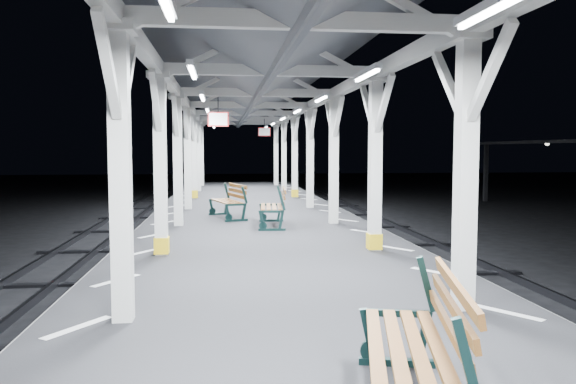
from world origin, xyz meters
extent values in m
plane|color=black|center=(0.00, 0.00, 0.00)|extent=(120.00, 120.00, 0.00)
cube|color=black|center=(0.00, 0.00, 0.50)|extent=(6.00, 50.00, 1.00)
cube|color=silver|center=(-2.45, 0.00, 1.00)|extent=(1.00, 48.00, 0.01)
cube|color=silver|center=(2.45, 0.00, 1.00)|extent=(1.00, 48.00, 0.01)
cube|color=#2D2D33|center=(4.45, 0.00, 0.08)|extent=(0.08, 60.00, 0.16)
cube|color=silver|center=(-2.00, -2.00, 2.60)|extent=(0.22, 0.22, 3.20)
cube|color=silver|center=(-2.00, -2.00, 4.26)|extent=(0.40, 0.40, 0.12)
cube|color=silver|center=(-2.00, -1.45, 3.75)|extent=(0.10, 0.99, 0.99)
cube|color=silver|center=(-2.00, -2.55, 3.75)|extent=(0.10, 0.99, 0.99)
cube|color=silver|center=(-2.00, 2.00, 2.60)|extent=(0.22, 0.22, 3.20)
cube|color=silver|center=(-2.00, 2.00, 4.26)|extent=(0.40, 0.40, 0.12)
cube|color=gold|center=(-2.00, 2.00, 1.18)|extent=(0.26, 0.26, 0.30)
cube|color=silver|center=(-2.00, 2.55, 3.75)|extent=(0.10, 0.99, 0.99)
cube|color=silver|center=(-2.00, 1.45, 3.75)|extent=(0.10, 0.99, 0.99)
cube|color=silver|center=(-2.00, 6.00, 2.60)|extent=(0.22, 0.22, 3.20)
cube|color=silver|center=(-2.00, 6.00, 4.26)|extent=(0.40, 0.40, 0.12)
cube|color=silver|center=(-2.00, 6.55, 3.75)|extent=(0.10, 0.99, 0.99)
cube|color=silver|center=(-2.00, 5.45, 3.75)|extent=(0.10, 0.99, 0.99)
cube|color=silver|center=(-2.00, 10.00, 2.60)|extent=(0.22, 0.22, 3.20)
cube|color=silver|center=(-2.00, 10.00, 4.26)|extent=(0.40, 0.40, 0.12)
cube|color=silver|center=(-2.00, 10.55, 3.75)|extent=(0.10, 0.99, 0.99)
cube|color=silver|center=(-2.00, 9.45, 3.75)|extent=(0.10, 0.99, 0.99)
cube|color=silver|center=(-2.00, 14.00, 2.60)|extent=(0.22, 0.22, 3.20)
cube|color=silver|center=(-2.00, 14.00, 4.26)|extent=(0.40, 0.40, 0.12)
cube|color=gold|center=(-2.00, 14.00, 1.18)|extent=(0.26, 0.26, 0.30)
cube|color=silver|center=(-2.00, 14.55, 3.75)|extent=(0.10, 0.99, 0.99)
cube|color=silver|center=(-2.00, 13.45, 3.75)|extent=(0.10, 0.99, 0.99)
cube|color=silver|center=(-2.00, 18.00, 2.60)|extent=(0.22, 0.22, 3.20)
cube|color=silver|center=(-2.00, 18.00, 4.26)|extent=(0.40, 0.40, 0.12)
cube|color=silver|center=(-2.00, 18.55, 3.75)|extent=(0.10, 0.99, 0.99)
cube|color=silver|center=(-2.00, 17.45, 3.75)|extent=(0.10, 0.99, 0.99)
cube|color=silver|center=(-2.00, 22.00, 2.60)|extent=(0.22, 0.22, 3.20)
cube|color=silver|center=(-2.00, 22.00, 4.26)|extent=(0.40, 0.40, 0.12)
cube|color=silver|center=(-2.00, 22.55, 3.75)|extent=(0.10, 0.99, 0.99)
cube|color=silver|center=(-2.00, 21.45, 3.75)|extent=(0.10, 0.99, 0.99)
cube|color=silver|center=(2.00, -2.00, 2.60)|extent=(0.22, 0.22, 3.20)
cube|color=silver|center=(2.00, -2.00, 4.26)|extent=(0.40, 0.40, 0.12)
cube|color=silver|center=(2.00, -1.45, 3.75)|extent=(0.10, 0.99, 0.99)
cube|color=silver|center=(2.00, -2.55, 3.75)|extent=(0.10, 0.99, 0.99)
cube|color=silver|center=(2.00, 2.00, 2.60)|extent=(0.22, 0.22, 3.20)
cube|color=silver|center=(2.00, 2.00, 4.26)|extent=(0.40, 0.40, 0.12)
cube|color=gold|center=(2.00, 2.00, 1.18)|extent=(0.26, 0.26, 0.30)
cube|color=silver|center=(2.00, 2.55, 3.75)|extent=(0.10, 0.99, 0.99)
cube|color=silver|center=(2.00, 1.45, 3.75)|extent=(0.10, 0.99, 0.99)
cube|color=silver|center=(2.00, 6.00, 2.60)|extent=(0.22, 0.22, 3.20)
cube|color=silver|center=(2.00, 6.00, 4.26)|extent=(0.40, 0.40, 0.12)
cube|color=silver|center=(2.00, 6.55, 3.75)|extent=(0.10, 0.99, 0.99)
cube|color=silver|center=(2.00, 5.45, 3.75)|extent=(0.10, 0.99, 0.99)
cube|color=silver|center=(2.00, 10.00, 2.60)|extent=(0.22, 0.22, 3.20)
cube|color=silver|center=(2.00, 10.00, 4.26)|extent=(0.40, 0.40, 0.12)
cube|color=silver|center=(2.00, 10.55, 3.75)|extent=(0.10, 0.99, 0.99)
cube|color=silver|center=(2.00, 9.45, 3.75)|extent=(0.10, 0.99, 0.99)
cube|color=silver|center=(2.00, 14.00, 2.60)|extent=(0.22, 0.22, 3.20)
cube|color=silver|center=(2.00, 14.00, 4.26)|extent=(0.40, 0.40, 0.12)
cube|color=gold|center=(2.00, 14.00, 1.18)|extent=(0.26, 0.26, 0.30)
cube|color=silver|center=(2.00, 14.55, 3.75)|extent=(0.10, 0.99, 0.99)
cube|color=silver|center=(2.00, 13.45, 3.75)|extent=(0.10, 0.99, 0.99)
cube|color=silver|center=(2.00, 18.00, 2.60)|extent=(0.22, 0.22, 3.20)
cube|color=silver|center=(2.00, 18.00, 4.26)|extent=(0.40, 0.40, 0.12)
cube|color=silver|center=(2.00, 18.55, 3.75)|extent=(0.10, 0.99, 0.99)
cube|color=silver|center=(2.00, 17.45, 3.75)|extent=(0.10, 0.99, 0.99)
cube|color=silver|center=(2.00, 22.00, 2.60)|extent=(0.22, 0.22, 3.20)
cube|color=silver|center=(2.00, 22.00, 4.26)|extent=(0.40, 0.40, 0.12)
cube|color=silver|center=(2.00, 22.55, 3.75)|extent=(0.10, 0.99, 0.99)
cube|color=silver|center=(2.00, 21.45, 3.75)|extent=(0.10, 0.99, 0.99)
cube|color=silver|center=(-2.00, 0.00, 4.38)|extent=(0.18, 48.00, 0.24)
cube|color=silver|center=(2.00, 0.00, 4.38)|extent=(0.18, 48.00, 0.24)
cube|color=silver|center=(0.00, -2.00, 4.38)|extent=(4.20, 0.14, 0.20)
cube|color=silver|center=(0.00, 2.00, 4.38)|extent=(4.20, 0.14, 0.20)
cube|color=silver|center=(0.00, 6.00, 4.38)|extent=(4.20, 0.14, 0.20)
cube|color=silver|center=(0.00, 10.00, 4.38)|extent=(4.20, 0.14, 0.20)
cube|color=silver|center=(0.00, 14.00, 4.38)|extent=(4.20, 0.14, 0.20)
cube|color=silver|center=(0.00, 18.00, 4.38)|extent=(4.20, 0.14, 0.20)
cube|color=silver|center=(0.00, 22.00, 4.38)|extent=(4.20, 0.14, 0.20)
cube|color=#505358|center=(-1.30, 0.00, 4.92)|extent=(2.80, 49.00, 1.45)
cube|color=#505358|center=(1.30, 0.00, 4.92)|extent=(2.80, 49.00, 1.45)
cube|color=white|center=(-1.30, -4.00, 4.05)|extent=(0.05, 1.25, 0.05)
cube|color=silver|center=(-1.30, 0.00, 4.10)|extent=(0.10, 1.35, 0.08)
cube|color=white|center=(-1.30, 0.00, 4.05)|extent=(0.05, 1.25, 0.05)
cube|color=silver|center=(-1.30, 4.00, 4.10)|extent=(0.10, 1.35, 0.08)
cube|color=white|center=(-1.30, 4.00, 4.05)|extent=(0.05, 1.25, 0.05)
cube|color=silver|center=(-1.30, 8.00, 4.10)|extent=(0.10, 1.35, 0.08)
cube|color=white|center=(-1.30, 8.00, 4.05)|extent=(0.05, 1.25, 0.05)
cube|color=silver|center=(-1.30, 12.00, 4.10)|extent=(0.10, 1.35, 0.08)
cube|color=white|center=(-1.30, 12.00, 4.05)|extent=(0.05, 1.25, 0.05)
cube|color=silver|center=(-1.30, 16.00, 4.10)|extent=(0.10, 1.35, 0.08)
cube|color=white|center=(-1.30, 16.00, 4.05)|extent=(0.05, 1.25, 0.05)
cube|color=silver|center=(-1.30, 20.00, 4.10)|extent=(0.10, 1.35, 0.08)
cube|color=white|center=(-1.30, 20.00, 4.05)|extent=(0.05, 1.25, 0.05)
cube|color=silver|center=(1.30, -4.00, 4.10)|extent=(0.10, 1.35, 0.08)
cube|color=white|center=(1.30, -4.00, 4.05)|extent=(0.05, 1.25, 0.05)
cube|color=silver|center=(1.30, 0.00, 4.10)|extent=(0.10, 1.35, 0.08)
cube|color=white|center=(1.30, 0.00, 4.05)|extent=(0.05, 1.25, 0.05)
cube|color=silver|center=(1.30, 4.00, 4.10)|extent=(0.10, 1.35, 0.08)
cube|color=white|center=(1.30, 4.00, 4.05)|extent=(0.05, 1.25, 0.05)
cube|color=silver|center=(1.30, 8.00, 4.10)|extent=(0.10, 1.35, 0.08)
cube|color=white|center=(1.30, 8.00, 4.05)|extent=(0.05, 1.25, 0.05)
cube|color=silver|center=(1.30, 12.00, 4.10)|extent=(0.10, 1.35, 0.08)
cube|color=white|center=(1.30, 12.00, 4.05)|extent=(0.05, 1.25, 0.05)
cube|color=silver|center=(1.30, 16.00, 4.10)|extent=(0.10, 1.35, 0.08)
cube|color=white|center=(1.30, 16.00, 4.05)|extent=(0.05, 1.25, 0.05)
cube|color=silver|center=(1.30, 20.00, 4.10)|extent=(0.10, 1.35, 0.08)
cube|color=white|center=(1.30, 20.00, 4.05)|extent=(0.05, 1.25, 0.05)
cylinder|color=black|center=(-0.97, 5.37, 4.02)|extent=(0.02, 0.02, 0.36)
cube|color=red|center=(-0.97, 5.37, 3.67)|extent=(0.50, 0.03, 0.35)
cube|color=white|center=(-0.97, 5.37, 3.67)|extent=(0.44, 0.04, 0.29)
cylinder|color=black|center=(0.84, 14.79, 4.02)|extent=(0.02, 0.02, 0.36)
cube|color=red|center=(0.84, 14.79, 3.67)|extent=(0.50, 0.03, 0.35)
cube|color=white|center=(0.84, 14.79, 3.67)|extent=(0.44, 0.05, 0.29)
cube|color=black|center=(14.00, 22.00, 1.65)|extent=(0.20, 0.20, 3.30)
sphere|color=silver|center=(14.00, 16.00, 3.22)|extent=(0.20, 0.20, 0.20)
sphere|color=silver|center=(14.00, 22.00, 3.22)|extent=(0.20, 0.20, 0.20)
cube|color=black|center=(0.48, -5.45, 1.75)|extent=(0.19, 0.10, 0.49)
cube|color=black|center=(0.66, -3.65, 1.03)|extent=(0.67, 0.22, 0.07)
cube|color=black|center=(0.42, -3.59, 1.26)|extent=(0.18, 0.09, 0.52)
cube|color=black|center=(0.87, -3.70, 1.26)|extent=(0.16, 0.09, 0.52)
cube|color=black|center=(0.90, -3.71, 1.75)|extent=(0.19, 0.10, 0.49)
cube|color=brown|center=(0.23, -4.47, 1.51)|extent=(0.50, 1.68, 0.04)
cube|color=brown|center=(0.37, -4.51, 1.51)|extent=(0.50, 1.68, 0.04)
cube|color=brown|center=(0.51, -4.54, 1.51)|extent=(0.50, 1.68, 0.04)
cube|color=brown|center=(0.65, -4.57, 1.51)|extent=(0.50, 1.68, 0.04)
cube|color=brown|center=(0.73, -4.59, 1.66)|extent=(0.45, 1.67, 0.11)
cube|color=brown|center=(0.75, -4.60, 1.81)|extent=(0.45, 1.67, 0.11)
cube|color=brown|center=(0.77, -4.60, 1.95)|extent=(0.45, 1.67, 0.11)
cube|color=black|center=(0.28, 4.79, 1.03)|extent=(0.65, 0.11, 0.06)
cube|color=black|center=(0.04, 4.81, 1.25)|extent=(0.17, 0.07, 0.50)
cube|color=black|center=(0.49, 4.78, 1.25)|extent=(0.15, 0.07, 0.50)
cube|color=black|center=(0.51, 4.78, 1.73)|extent=(0.18, 0.07, 0.47)
cube|color=black|center=(0.41, 6.52, 1.03)|extent=(0.65, 0.11, 0.06)
cube|color=black|center=(0.17, 6.54, 1.25)|extent=(0.17, 0.07, 0.50)
cube|color=black|center=(0.62, 6.50, 1.25)|extent=(0.15, 0.07, 0.50)
cube|color=black|center=(0.64, 6.50, 1.73)|extent=(0.18, 0.07, 0.47)
cube|color=brown|center=(0.12, 5.67, 1.49)|extent=(0.22, 1.65, 0.04)
cube|color=brown|center=(0.27, 5.66, 1.49)|extent=(0.22, 1.65, 0.04)
cube|color=brown|center=(0.41, 5.65, 1.49)|extent=(0.22, 1.65, 0.04)
cube|color=brown|center=(0.55, 5.64, 1.49)|extent=(0.22, 1.65, 0.04)
cube|color=brown|center=(0.62, 5.64, 1.64)|extent=(0.18, 1.64, 0.10)
cube|color=brown|center=(0.64, 5.63, 1.78)|extent=(0.18, 1.64, 0.10)
cube|color=brown|center=(0.66, 5.63, 1.92)|extent=(0.18, 1.64, 0.10)
cube|color=black|center=(-0.53, 6.66, 1.03)|extent=(0.63, 0.24, 0.06)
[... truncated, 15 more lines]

